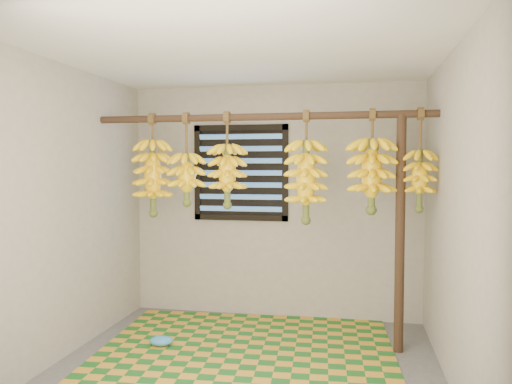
% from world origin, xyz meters
% --- Properties ---
extents(floor, '(3.00, 3.00, 0.01)m').
position_xyz_m(floor, '(0.00, 0.00, -0.01)').
color(floor, '#515151').
rests_on(floor, ground).
extents(ceiling, '(3.00, 3.00, 0.01)m').
position_xyz_m(ceiling, '(0.00, 0.00, 2.40)').
color(ceiling, silver).
rests_on(ceiling, wall_back).
extents(wall_back, '(3.00, 0.01, 2.40)m').
position_xyz_m(wall_back, '(0.00, 1.50, 1.20)').
color(wall_back, gray).
rests_on(wall_back, floor).
extents(wall_left, '(0.01, 3.00, 2.40)m').
position_xyz_m(wall_left, '(-1.50, 0.00, 1.20)').
color(wall_left, gray).
rests_on(wall_left, floor).
extents(wall_right, '(0.01, 3.00, 2.40)m').
position_xyz_m(wall_right, '(1.50, 0.00, 1.20)').
color(wall_right, gray).
rests_on(wall_right, floor).
extents(window, '(1.00, 0.04, 1.00)m').
position_xyz_m(window, '(-0.35, 1.48, 1.50)').
color(window, black).
rests_on(window, wall_back).
extents(hanging_pole, '(3.00, 0.06, 0.06)m').
position_xyz_m(hanging_pole, '(0.00, 0.70, 2.00)').
color(hanging_pole, '#3E2619').
rests_on(hanging_pole, wall_left).
extents(support_post, '(0.08, 0.08, 2.00)m').
position_xyz_m(support_post, '(1.20, 0.70, 1.00)').
color(support_post, '#3E2619').
rests_on(support_post, floor).
extents(woven_mat, '(2.59, 2.13, 0.01)m').
position_xyz_m(woven_mat, '(-0.07, 0.48, 0.01)').
color(woven_mat, '#1C5F1F').
rests_on(woven_mat, floor).
extents(plastic_bag, '(0.23, 0.19, 0.08)m').
position_xyz_m(plastic_bag, '(-0.81, 0.41, 0.05)').
color(plastic_bag, '#378ECE').
rests_on(plastic_bag, woven_mat).
extents(banana_bunch_a, '(0.33, 0.33, 0.83)m').
position_xyz_m(banana_bunch_a, '(-0.67, 0.70, 1.45)').
color(banana_bunch_a, brown).
rests_on(banana_bunch_a, hanging_pole).
extents(banana_bunch_b, '(0.34, 0.34, 0.93)m').
position_xyz_m(banana_bunch_b, '(-1.00, 0.70, 1.46)').
color(banana_bunch_b, brown).
rests_on(banana_bunch_b, hanging_pole).
extents(banana_bunch_c, '(0.33, 0.33, 0.85)m').
position_xyz_m(banana_bunch_c, '(-0.29, 0.70, 1.49)').
color(banana_bunch_c, brown).
rests_on(banana_bunch_c, hanging_pole).
extents(banana_bunch_d, '(0.34, 0.34, 0.97)m').
position_xyz_m(banana_bunch_d, '(0.41, 0.70, 1.44)').
color(banana_bunch_d, brown).
rests_on(banana_bunch_d, hanging_pole).
extents(banana_bunch_e, '(0.37, 0.37, 0.87)m').
position_xyz_m(banana_bunch_e, '(0.96, 0.70, 1.49)').
color(banana_bunch_e, brown).
rests_on(banana_bunch_e, hanging_pole).
extents(banana_bunch_f, '(0.27, 0.27, 0.86)m').
position_xyz_m(banana_bunch_f, '(1.35, 0.70, 1.45)').
color(banana_bunch_f, brown).
rests_on(banana_bunch_f, hanging_pole).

